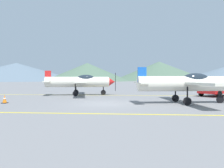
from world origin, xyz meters
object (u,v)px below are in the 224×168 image
at_px(car_sedan, 218,88).
at_px(airplane_mid, 80,81).
at_px(traffic_cone_front, 5,99).
at_px(airplane_near, 188,83).

bearing_deg(car_sedan, airplane_mid, 179.98).
height_order(airplane_mid, traffic_cone_front, airplane_mid).
height_order(airplane_near, car_sedan, airplane_near).
distance_m(airplane_mid, traffic_cone_front, 8.32).
relative_size(airplane_near, airplane_mid, 1.00).
bearing_deg(airplane_near, car_sedan, 54.35).
xyz_separation_m(airplane_mid, car_sedan, (13.71, -0.00, -0.58)).
height_order(car_sedan, traffic_cone_front, car_sedan).
bearing_deg(airplane_near, airplane_mid, 144.93).
bearing_deg(airplane_near, traffic_cone_front, -175.80).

